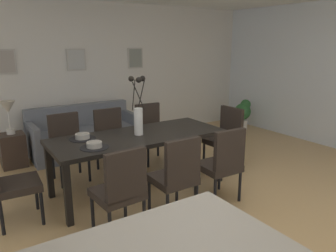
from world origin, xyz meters
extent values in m
plane|color=tan|center=(0.00, 0.00, 0.00)|extent=(9.00, 9.00, 0.00)
cube|color=silver|center=(0.00, 3.25, 1.30)|extent=(9.00, 0.10, 2.60)
cube|color=black|center=(-0.18, 0.85, 0.71)|extent=(2.20, 0.89, 0.05)
cube|color=black|center=(0.86, 1.23, 0.34)|extent=(0.07, 0.07, 0.69)
cube|color=black|center=(-1.22, 1.23, 0.34)|extent=(0.07, 0.07, 0.69)
cube|color=black|center=(0.86, 0.47, 0.34)|extent=(0.07, 0.07, 0.69)
cube|color=black|center=(-1.22, 0.47, 0.34)|extent=(0.07, 0.07, 0.69)
cube|color=black|center=(-0.84, 0.08, 0.42)|extent=(0.47, 0.47, 0.08)
cube|color=black|center=(-0.83, -0.11, 0.68)|extent=(0.42, 0.09, 0.48)
cylinder|color=black|center=(-0.67, 0.28, 0.19)|extent=(0.04, 0.04, 0.38)
cylinder|color=black|center=(-1.04, 0.25, 0.19)|extent=(0.04, 0.04, 0.38)
cylinder|color=black|center=(-0.64, -0.10, 0.19)|extent=(0.04, 0.04, 0.38)
cylinder|color=black|center=(-1.02, -0.13, 0.19)|extent=(0.04, 0.04, 0.38)
cube|color=black|center=(-0.85, 1.61, 0.42)|extent=(0.46, 0.46, 0.08)
cube|color=black|center=(-0.86, 1.80, 0.68)|extent=(0.42, 0.08, 0.48)
cylinder|color=black|center=(-1.04, 1.42, 0.19)|extent=(0.04, 0.04, 0.38)
cylinder|color=black|center=(-0.66, 1.43, 0.19)|extent=(0.04, 0.04, 0.38)
cylinder|color=black|center=(-1.05, 1.80, 0.19)|extent=(0.04, 0.04, 0.38)
cylinder|color=black|center=(-0.67, 1.81, 0.19)|extent=(0.04, 0.04, 0.38)
cube|color=black|center=(-0.18, 0.08, 0.42)|extent=(0.44, 0.44, 0.08)
cube|color=black|center=(-0.18, -0.11, 0.68)|extent=(0.42, 0.06, 0.48)
cylinder|color=black|center=(0.01, 0.27, 0.19)|extent=(0.04, 0.04, 0.38)
cylinder|color=black|center=(-0.37, 0.27, 0.19)|extent=(0.04, 0.04, 0.38)
cylinder|color=black|center=(0.01, -0.11, 0.19)|extent=(0.04, 0.04, 0.38)
cylinder|color=black|center=(-0.37, -0.11, 0.19)|extent=(0.04, 0.04, 0.38)
cube|color=black|center=(-0.21, 1.60, 0.42)|extent=(0.44, 0.44, 0.08)
cube|color=black|center=(-0.21, 1.79, 0.68)|extent=(0.42, 0.06, 0.48)
cylinder|color=black|center=(-0.40, 1.41, 0.19)|extent=(0.04, 0.04, 0.38)
cylinder|color=black|center=(-0.02, 1.41, 0.19)|extent=(0.04, 0.04, 0.38)
cylinder|color=black|center=(-0.40, 1.79, 0.19)|extent=(0.04, 0.04, 0.38)
cylinder|color=black|center=(-0.02, 1.79, 0.19)|extent=(0.04, 0.04, 0.38)
cube|color=black|center=(0.48, 0.08, 0.42)|extent=(0.46, 0.46, 0.08)
cube|color=black|center=(0.47, -0.11, 0.68)|extent=(0.42, 0.08, 0.48)
cylinder|color=black|center=(0.68, 0.26, 0.19)|extent=(0.04, 0.04, 0.38)
cylinder|color=black|center=(0.30, 0.28, 0.19)|extent=(0.04, 0.04, 0.38)
cylinder|color=black|center=(0.66, -0.12, 0.19)|extent=(0.04, 0.04, 0.38)
cylinder|color=black|center=(0.28, -0.10, 0.19)|extent=(0.04, 0.04, 0.38)
cube|color=black|center=(0.48, 1.63, 0.42)|extent=(0.46, 0.46, 0.08)
cube|color=black|center=(0.49, 1.82, 0.68)|extent=(0.42, 0.08, 0.48)
cylinder|color=black|center=(0.29, 1.45, 0.19)|extent=(0.04, 0.04, 0.38)
cylinder|color=black|center=(0.66, 1.43, 0.19)|extent=(0.04, 0.04, 0.38)
cylinder|color=black|center=(0.30, 1.83, 0.19)|extent=(0.04, 0.04, 0.38)
cylinder|color=black|center=(0.68, 1.81, 0.19)|extent=(0.04, 0.04, 0.38)
cube|color=black|center=(-1.63, 0.83, 0.42)|extent=(0.46, 0.46, 0.08)
cylinder|color=black|center=(-1.46, 0.63, 0.19)|extent=(0.04, 0.04, 0.38)
cylinder|color=black|center=(-1.44, 1.01, 0.19)|extent=(0.04, 0.04, 0.38)
cylinder|color=black|center=(-1.83, 0.65, 0.19)|extent=(0.04, 0.04, 0.38)
cube|color=black|center=(1.23, 0.83, 0.42)|extent=(0.47, 0.47, 0.08)
cube|color=black|center=(1.42, 0.84, 0.68)|extent=(0.09, 0.42, 0.48)
cylinder|color=black|center=(1.03, 1.01, 0.19)|extent=(0.04, 0.04, 0.38)
cylinder|color=black|center=(1.05, 0.63, 0.19)|extent=(0.04, 0.04, 0.38)
cylinder|color=black|center=(1.40, 1.03, 0.19)|extent=(0.04, 0.04, 0.38)
cylinder|color=black|center=(1.43, 0.65, 0.19)|extent=(0.04, 0.04, 0.38)
cylinder|color=white|center=(-0.18, 0.85, 0.91)|extent=(0.11, 0.11, 0.34)
cylinder|color=black|center=(-0.13, 0.87, 1.24)|extent=(0.05, 0.12, 0.37)
sphere|color=black|center=(-0.10, 0.88, 1.44)|extent=(0.07, 0.07, 0.07)
cylinder|color=black|center=(-0.21, 0.90, 1.24)|extent=(0.08, 0.05, 0.38)
sphere|color=black|center=(-0.23, 0.93, 1.44)|extent=(0.07, 0.07, 0.07)
cylinder|color=black|center=(-0.20, 0.79, 1.24)|extent=(0.15, 0.06, 0.36)
sphere|color=black|center=(-0.21, 0.76, 1.44)|extent=(0.07, 0.07, 0.07)
cylinder|color=black|center=(-0.84, 0.65, 0.74)|extent=(0.32, 0.32, 0.01)
cylinder|color=#B2ADA3|center=(-0.84, 0.65, 0.78)|extent=(0.17, 0.17, 0.06)
cylinder|color=gray|center=(-0.84, 0.65, 0.79)|extent=(0.13, 0.13, 0.04)
cylinder|color=black|center=(-0.84, 1.05, 0.74)|extent=(0.32, 0.32, 0.01)
cylinder|color=#B2ADA3|center=(-0.84, 1.05, 0.78)|extent=(0.17, 0.17, 0.06)
cylinder|color=gray|center=(-0.84, 1.05, 0.79)|extent=(0.13, 0.13, 0.04)
cube|color=slate|center=(-0.27, 2.65, 0.21)|extent=(1.83, 0.84, 0.42)
cube|color=slate|center=(-0.27, 2.99, 0.61)|extent=(1.83, 0.16, 0.38)
cube|color=slate|center=(0.59, 2.65, 0.52)|extent=(0.10, 0.84, 0.20)
cube|color=slate|center=(-1.14, 2.65, 0.52)|extent=(0.10, 0.84, 0.20)
cube|color=#33261E|center=(-1.44, 2.63, 0.26)|extent=(0.36, 0.36, 0.52)
cylinder|color=beige|center=(-1.44, 2.63, 0.56)|extent=(0.12, 0.12, 0.08)
cylinder|color=beige|center=(-1.44, 2.63, 0.74)|extent=(0.02, 0.02, 0.30)
cone|color=beige|center=(-1.44, 2.63, 0.94)|extent=(0.22, 0.22, 0.18)
cube|color=#B2ADA3|center=(-1.37, 3.18, 1.57)|extent=(0.39, 0.02, 0.40)
cube|color=#9E9389|center=(-1.37, 3.17, 1.57)|extent=(0.34, 0.01, 0.35)
cube|color=#B2ADA3|center=(-0.18, 3.18, 1.57)|extent=(0.34, 0.02, 0.38)
cube|color=#B2B2AD|center=(-0.18, 3.17, 1.57)|extent=(0.29, 0.01, 0.33)
cube|color=#B2ADA3|center=(1.00, 3.18, 1.57)|extent=(0.32, 0.02, 0.40)
cube|color=gray|center=(1.00, 3.17, 1.57)|extent=(0.27, 0.01, 0.35)
cylinder|color=silver|center=(3.15, 2.29, 0.11)|extent=(0.24, 0.24, 0.22)
sphere|color=#2D6633|center=(3.15, 2.29, 0.40)|extent=(0.36, 0.36, 0.36)
sphere|color=#2D6633|center=(3.20, 2.26, 0.56)|extent=(0.22, 0.22, 0.22)
camera|label=1|loc=(-2.02, -2.66, 1.87)|focal=34.65mm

